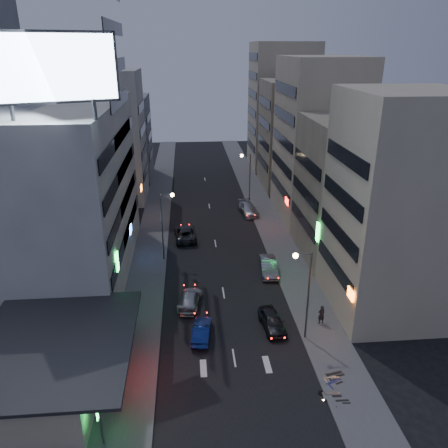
{
  "coord_description": "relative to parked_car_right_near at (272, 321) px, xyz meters",
  "views": [
    {
      "loc": [
        -3.25,
        -24.11,
        23.11
      ],
      "look_at": [
        0.21,
        15.77,
        6.8
      ],
      "focal_mm": 35.0,
      "sensor_mm": 36.0,
      "label": 1
    }
  ],
  "objects": [
    {
      "name": "ground",
      "position": [
        -3.76,
        -7.7,
        -0.74
      ],
      "size": [
        180.0,
        180.0,
        0.0
      ],
      "primitive_type": "plane",
      "color": "black",
      "rests_on": "ground"
    },
    {
      "name": "sidewalk_left",
      "position": [
        -11.76,
        22.3,
        -0.68
      ],
      "size": [
        4.0,
        120.0,
        0.12
      ],
      "primitive_type": "cube",
      "color": "#4C4C4F",
      "rests_on": "ground"
    },
    {
      "name": "sidewalk_right",
      "position": [
        4.24,
        22.3,
        -0.68
      ],
      "size": [
        4.0,
        120.0,
        0.12
      ],
      "primitive_type": "cube",
      "color": "#4C4C4F",
      "rests_on": "ground"
    },
    {
      "name": "food_court",
      "position": [
        -17.66,
        -5.7,
        1.24
      ],
      "size": [
        11.0,
        13.0,
        3.88
      ],
      "color": "#BDAF94",
      "rests_on": "ground"
    },
    {
      "name": "white_building",
      "position": [
        -20.76,
        12.3,
        8.26
      ],
      "size": [
        14.0,
        24.0,
        18.0
      ],
      "primitive_type": "cube",
      "color": "beige",
      "rests_on": "ground"
    },
    {
      "name": "shophouse_near",
      "position": [
        11.24,
        2.8,
        9.26
      ],
      "size": [
        10.0,
        11.0,
        20.0
      ],
      "primitive_type": "cube",
      "color": "#BDAF94",
      "rests_on": "ground"
    },
    {
      "name": "shophouse_mid",
      "position": [
        11.74,
        14.3,
        7.26
      ],
      "size": [
        11.0,
        12.0,
        16.0
      ],
      "primitive_type": "cube",
      "color": "tan",
      "rests_on": "ground"
    },
    {
      "name": "shophouse_far",
      "position": [
        11.24,
        27.3,
        10.26
      ],
      "size": [
        10.0,
        14.0,
        22.0
      ],
      "primitive_type": "cube",
      "color": "#BDAF94",
      "rests_on": "ground"
    },
    {
      "name": "far_left_a",
      "position": [
        -19.26,
        37.3,
        9.26
      ],
      "size": [
        11.0,
        10.0,
        20.0
      ],
      "primitive_type": "cube",
      "color": "beige",
      "rests_on": "ground"
    },
    {
      "name": "far_left_b",
      "position": [
        -19.76,
        50.3,
        6.76
      ],
      "size": [
        12.0,
        10.0,
        15.0
      ],
      "primitive_type": "cube",
      "color": "gray",
      "rests_on": "ground"
    },
    {
      "name": "far_right_a",
      "position": [
        11.74,
        42.3,
        8.26
      ],
      "size": [
        11.0,
        12.0,
        18.0
      ],
      "primitive_type": "cube",
      "color": "tan",
      "rests_on": "ground"
    },
    {
      "name": "far_right_b",
      "position": [
        12.24,
        56.3,
        11.26
      ],
      "size": [
        12.0,
        12.0,
        24.0
      ],
      "primitive_type": "cube",
      "color": "#BDAF94",
      "rests_on": "ground"
    },
    {
      "name": "billboard",
      "position": [
        -16.75,
        2.27,
        20.92
      ],
      "size": [
        9.52,
        3.75,
        6.2
      ],
      "rotation": [
        0.0,
        0.0,
        0.35
      ],
      "color": "#595B60",
      "rests_on": "white_building"
    },
    {
      "name": "street_lamp_right_near",
      "position": [
        2.14,
        -1.7,
        4.62
      ],
      "size": [
        1.6,
        0.44,
        8.02
      ],
      "color": "#595B60",
      "rests_on": "sidewalk_right"
    },
    {
      "name": "street_lamp_left",
      "position": [
        -9.67,
        14.3,
        4.62
      ],
      "size": [
        1.6,
        0.44,
        8.02
      ],
      "color": "#595B60",
      "rests_on": "sidewalk_left"
    },
    {
      "name": "street_lamp_right_far",
      "position": [
        2.14,
        32.3,
        4.62
      ],
      "size": [
        1.6,
        0.44,
        8.02
      ],
      "color": "#595B60",
      "rests_on": "sidewalk_right"
    },
    {
      "name": "parked_car_right_near",
      "position": [
        0.0,
        0.0,
        0.0
      ],
      "size": [
        2.21,
        4.52,
        1.48
      ],
      "primitive_type": "imported",
      "rotation": [
        0.0,
        0.0,
        0.11
      ],
      "color": "black",
      "rests_on": "ground"
    },
    {
      "name": "parked_car_right_mid",
      "position": [
        1.51,
        10.12,
        0.05
      ],
      "size": [
        2.03,
        4.94,
        1.59
      ],
      "primitive_type": "imported",
      "rotation": [
        0.0,
        0.0,
        -0.07
      ],
      "color": "gray",
      "rests_on": "ground"
    },
    {
      "name": "parked_car_left",
      "position": [
        -7.55,
        20.09,
        0.05
      ],
      "size": [
        3.0,
        5.84,
        1.58
      ],
      "primitive_type": "imported",
      "rotation": [
        0.0,
        0.0,
        3.21
      ],
      "color": "#27282D",
      "rests_on": "ground"
    },
    {
      "name": "parked_car_right_far",
      "position": [
        1.84,
        28.36,
        0.05
      ],
      "size": [
        2.87,
        5.68,
        1.58
      ],
      "primitive_type": "imported",
      "rotation": [
        0.0,
        0.0,
        0.12
      ],
      "color": "#A9ADB2",
      "rests_on": "ground"
    },
    {
      "name": "road_car_blue",
      "position": [
        -6.22,
        -0.78,
        -0.06
      ],
      "size": [
        1.99,
        4.3,
        1.37
      ],
      "primitive_type": "imported",
      "rotation": [
        0.0,
        0.0,
        3.01
      ],
      "color": "navy",
      "rests_on": "ground"
    },
    {
      "name": "road_car_silver",
      "position": [
        -7.16,
        4.28,
        -0.05
      ],
      "size": [
        2.72,
        5.05,
        1.39
      ],
      "primitive_type": "imported",
      "rotation": [
        0.0,
        0.0,
        2.97
      ],
      "color": "#A8ABB0",
      "rests_on": "ground"
    },
    {
      "name": "person",
      "position": [
        4.46,
        0.18,
        0.28
      ],
      "size": [
        0.74,
        0.56,
        1.8
      ],
      "primitive_type": "imported",
      "rotation": [
        0.0,
        0.0,
        3.36
      ],
      "color": "black",
      "rests_on": "sidewalk_right"
    },
    {
      "name": "scooter_black_a",
      "position": [
        3.78,
        -8.91,
        -0.13
      ],
      "size": [
        0.59,
        1.64,
        0.99
      ],
      "primitive_type": null,
      "rotation": [
        0.0,
        0.0,
        1.54
      ],
      "color": "black",
      "rests_on": "sidewalk_right"
    },
    {
      "name": "scooter_silver_a",
      "position": [
        3.37,
        -8.16,
        -0.04
      ],
      "size": [
        0.69,
        1.91,
        1.16
      ],
      "primitive_type": null,
      "rotation": [
        0.0,
        0.0,
        1.54
      ],
      "color": "#929399",
      "rests_on": "sidewalk_right"
    },
    {
      "name": "scooter_blue",
      "position": [
        3.8,
        -6.84,
        -0.1
      ],
      "size": [
        1.12,
        1.81,
        1.05
      ],
      "primitive_type": null,
      "rotation": [
        0.0,
        0.0,
        1.92
      ],
      "color": "navy",
      "rests_on": "sidewalk_right"
    },
    {
      "name": "scooter_black_b",
      "position": [
        4.21,
        -6.02,
        -0.02
      ],
      "size": [
        1.06,
        2.07,
        1.21
      ],
      "primitive_type": null,
      "rotation": [
        0.0,
        0.0,
        1.78
      ],
      "color": "black",
      "rests_on": "sidewalk_right"
    },
    {
      "name": "scooter_silver_b",
      "position": [
        3.86,
        -6.54,
        -0.07
      ],
      "size": [
        0.68,
        1.83,
        1.1
      ],
      "primitive_type": null,
      "rotation": [
        0.0,
        0.0,
        1.61
      ],
      "color": "#A9AAB0",
      "rests_on": "sidewalk_right"
    }
  ]
}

